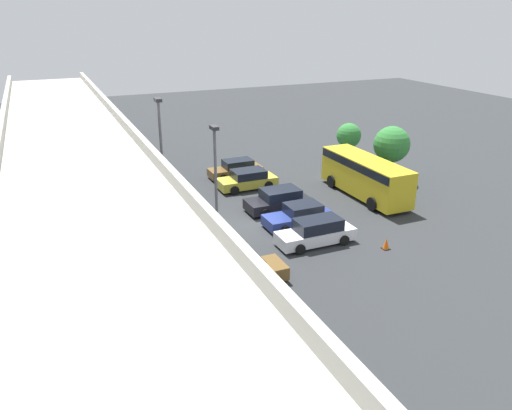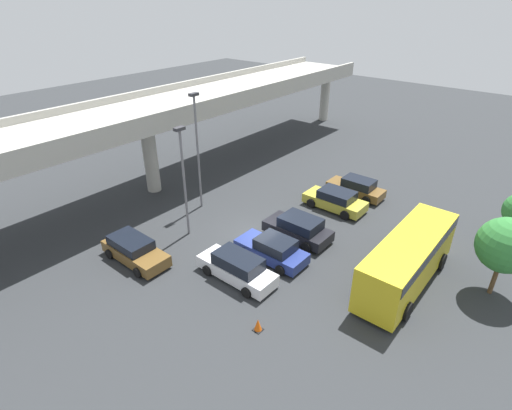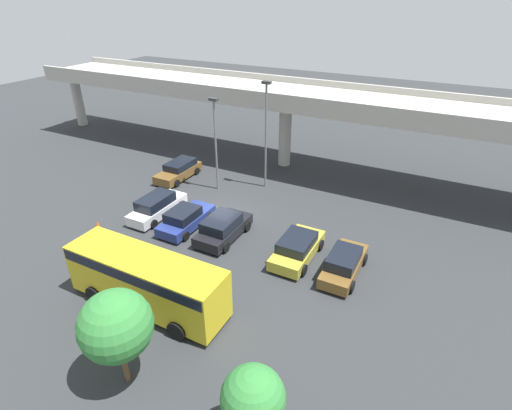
{
  "view_description": "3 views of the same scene",
  "coord_description": "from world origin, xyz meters",
  "px_view_note": "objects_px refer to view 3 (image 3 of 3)",
  "views": [
    {
      "loc": [
        -27.96,
        12.51,
        13.37
      ],
      "look_at": [
        -0.51,
        0.5,
        1.56
      ],
      "focal_mm": 35.0,
      "sensor_mm": 36.0,
      "label": 1
    },
    {
      "loc": [
        -17.63,
        -14.4,
        14.69
      ],
      "look_at": [
        0.09,
        0.32,
        2.28
      ],
      "focal_mm": 28.0,
      "sensor_mm": 36.0,
      "label": 2
    },
    {
      "loc": [
        13.87,
        -20.94,
        14.72
      ],
      "look_at": [
        2.42,
        0.93,
        1.21
      ],
      "focal_mm": 28.0,
      "sensor_mm": 36.0,
      "label": 3
    }
  ],
  "objects_px": {
    "parked_car_4": "(297,248)",
    "tree_front_left": "(116,326)",
    "parked_car_0": "(179,170)",
    "lamp_post_near_aisle": "(215,138)",
    "lamp_post_mid_lot": "(266,129)",
    "parked_car_5": "(344,263)",
    "shuttle_bus": "(146,278)",
    "parked_car_1": "(157,206)",
    "traffic_cone": "(98,226)",
    "parked_car_3": "(223,228)",
    "parked_car_2": "(186,219)",
    "tree_front_right": "(253,398)"
  },
  "relations": [
    {
      "from": "parked_car_4",
      "to": "tree_front_left",
      "type": "xyz_separation_m",
      "value": [
        -3.02,
        -11.46,
        2.39
      ]
    },
    {
      "from": "parked_car_0",
      "to": "lamp_post_near_aisle",
      "type": "relative_size",
      "value": 0.62
    },
    {
      "from": "lamp_post_near_aisle",
      "to": "lamp_post_mid_lot",
      "type": "height_order",
      "value": "lamp_post_mid_lot"
    },
    {
      "from": "parked_car_5",
      "to": "shuttle_bus",
      "type": "height_order",
      "value": "shuttle_bus"
    },
    {
      "from": "lamp_post_near_aisle",
      "to": "tree_front_left",
      "type": "height_order",
      "value": "lamp_post_near_aisle"
    },
    {
      "from": "parked_car_1",
      "to": "traffic_cone",
      "type": "xyz_separation_m",
      "value": [
        -2.33,
        -3.46,
        -0.44
      ]
    },
    {
      "from": "parked_car_3",
      "to": "lamp_post_mid_lot",
      "type": "bearing_deg",
      "value": 6.87
    },
    {
      "from": "parked_car_4",
      "to": "tree_front_left",
      "type": "bearing_deg",
      "value": 165.23
    },
    {
      "from": "parked_car_0",
      "to": "parked_car_2",
      "type": "distance_m",
      "value": 8.45
    },
    {
      "from": "parked_car_3",
      "to": "tree_front_left",
      "type": "xyz_separation_m",
      "value": [
        2.2,
        -11.27,
        2.35
      ]
    },
    {
      "from": "parked_car_5",
      "to": "lamp_post_near_aisle",
      "type": "relative_size",
      "value": 0.6
    },
    {
      "from": "parked_car_5",
      "to": "lamp_post_mid_lot",
      "type": "relative_size",
      "value": 0.53
    },
    {
      "from": "tree_front_right",
      "to": "tree_front_left",
      "type": "bearing_deg",
      "value": -178.99
    },
    {
      "from": "parked_car_5",
      "to": "parked_car_4",
      "type": "bearing_deg",
      "value": 85.97
    },
    {
      "from": "tree_front_right",
      "to": "traffic_cone",
      "type": "distance_m",
      "value": 18.28
    },
    {
      "from": "parked_car_2",
      "to": "shuttle_bus",
      "type": "height_order",
      "value": "shuttle_bus"
    },
    {
      "from": "tree_front_left",
      "to": "parked_car_4",
      "type": "bearing_deg",
      "value": 75.23
    },
    {
      "from": "lamp_post_mid_lot",
      "to": "parked_car_1",
      "type": "bearing_deg",
      "value": -120.8
    },
    {
      "from": "traffic_cone",
      "to": "lamp_post_near_aisle",
      "type": "bearing_deg",
      "value": 67.64
    },
    {
      "from": "parked_car_4",
      "to": "shuttle_bus",
      "type": "distance_m",
      "value": 9.17
    },
    {
      "from": "parked_car_0",
      "to": "tree_front_right",
      "type": "relative_size",
      "value": 1.27
    },
    {
      "from": "parked_car_0",
      "to": "parked_car_5",
      "type": "bearing_deg",
      "value": 69.12
    },
    {
      "from": "parked_car_3",
      "to": "tree_front_right",
      "type": "distance_m",
      "value": 13.96
    },
    {
      "from": "parked_car_2",
      "to": "traffic_cone",
      "type": "distance_m",
      "value": 6.0
    },
    {
      "from": "parked_car_0",
      "to": "tree_front_left",
      "type": "height_order",
      "value": "tree_front_left"
    },
    {
      "from": "parked_car_2",
      "to": "tree_front_right",
      "type": "height_order",
      "value": "tree_front_right"
    },
    {
      "from": "shuttle_bus",
      "to": "traffic_cone",
      "type": "bearing_deg",
      "value": -26.71
    },
    {
      "from": "tree_front_left",
      "to": "parked_car_5",
      "type": "bearing_deg",
      "value": 61.89
    },
    {
      "from": "parked_car_0",
      "to": "parked_car_3",
      "type": "bearing_deg",
      "value": 53.14
    },
    {
      "from": "parked_car_3",
      "to": "parked_car_2",
      "type": "bearing_deg",
      "value": 92.0
    },
    {
      "from": "parked_car_1",
      "to": "traffic_cone",
      "type": "distance_m",
      "value": 4.2
    },
    {
      "from": "parked_car_2",
      "to": "parked_car_4",
      "type": "bearing_deg",
      "value": -87.92
    },
    {
      "from": "parked_car_2",
      "to": "parked_car_1",
      "type": "bearing_deg",
      "value": 82.37
    },
    {
      "from": "parked_car_0",
      "to": "parked_car_5",
      "type": "height_order",
      "value": "parked_car_5"
    },
    {
      "from": "parked_car_4",
      "to": "traffic_cone",
      "type": "relative_size",
      "value": 6.66
    },
    {
      "from": "parked_car_1",
      "to": "lamp_post_mid_lot",
      "type": "bearing_deg",
      "value": -30.8
    },
    {
      "from": "parked_car_1",
      "to": "parked_car_3",
      "type": "bearing_deg",
      "value": -92.7
    },
    {
      "from": "shuttle_bus",
      "to": "parked_car_5",
      "type": "bearing_deg",
      "value": -138.66
    },
    {
      "from": "tree_front_right",
      "to": "parked_car_0",
      "type": "bearing_deg",
      "value": 133.57
    },
    {
      "from": "parked_car_0",
      "to": "shuttle_bus",
      "type": "relative_size",
      "value": 0.53
    },
    {
      "from": "lamp_post_near_aisle",
      "to": "lamp_post_mid_lot",
      "type": "bearing_deg",
      "value": 33.92
    },
    {
      "from": "lamp_post_near_aisle",
      "to": "tree_front_left",
      "type": "bearing_deg",
      "value": -69.49
    },
    {
      "from": "parked_car_3",
      "to": "lamp_post_mid_lot",
      "type": "distance_m",
      "value": 9.37
    },
    {
      "from": "shuttle_bus",
      "to": "tree_front_right",
      "type": "distance_m",
      "value": 9.13
    },
    {
      "from": "tree_front_left",
      "to": "parked_car_1",
      "type": "bearing_deg",
      "value": 124.65
    },
    {
      "from": "tree_front_right",
      "to": "parked_car_4",
      "type": "bearing_deg",
      "value": 104.71
    },
    {
      "from": "parked_car_5",
      "to": "parked_car_2",
      "type": "bearing_deg",
      "value": 90.45
    },
    {
      "from": "parked_car_5",
      "to": "shuttle_bus",
      "type": "bearing_deg",
      "value": 131.34
    },
    {
      "from": "parked_car_1",
      "to": "parked_car_4",
      "type": "height_order",
      "value": "parked_car_1"
    },
    {
      "from": "parked_car_3",
      "to": "tree_front_right",
      "type": "bearing_deg",
      "value": -143.7
    }
  ]
}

